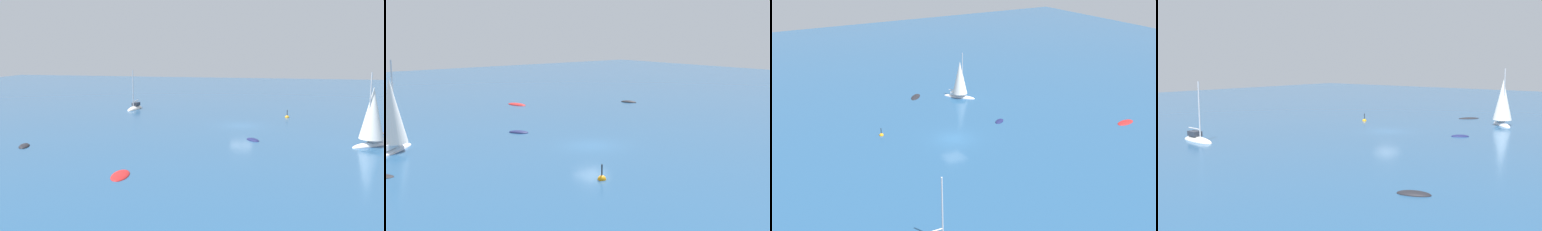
# 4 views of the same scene
# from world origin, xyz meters

# --- Properties ---
(ground_plane) EXTENTS (160.00, 160.00, 0.00)m
(ground_plane) POSITION_xyz_m (0.00, 0.00, 0.00)
(ground_plane) COLOR navy
(sloop) EXTENTS (4.57, 4.08, 7.29)m
(sloop) POSITION_xyz_m (12.98, -8.15, 2.65)
(sloop) COLOR white
(sloop) RESTS_ON ground
(rib) EXTENTS (1.70, 3.07, 0.39)m
(rib) POSITION_xyz_m (-6.79, -22.18, 0.00)
(rib) COLOR #B21E1E
(rib) RESTS_ON ground
(skiff) EXTENTS (1.83, 2.06, 0.38)m
(skiff) POSITION_xyz_m (1.87, -7.94, 0.00)
(skiff) COLOR #191E4C
(skiff) RESTS_ON ground
(skiff_1) EXTENTS (1.63, 2.29, 0.45)m
(skiff_1) POSITION_xyz_m (-19.02, -15.05, 0.00)
(skiff_1) COLOR black
(skiff_1) RESTS_ON ground
(channel_buoy) EXTENTS (0.55, 0.55, 1.26)m
(channel_buoy) POSITION_xyz_m (5.38, 7.28, 0.02)
(channel_buoy) COLOR orange
(channel_buoy) RESTS_ON ground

